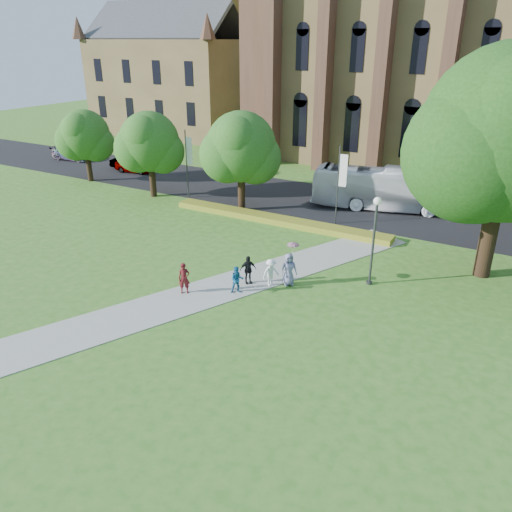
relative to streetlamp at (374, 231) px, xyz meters
The scene contains 23 objects.
ground 10.46m from the streetlamp, 139.09° to the right, with size 160.00×160.00×0.00m, color #376E21.
road 15.79m from the streetlamp, 119.05° to the left, with size 160.00×10.00×0.02m, color black.
footpath 9.86m from the streetlamp, 143.75° to the right, with size 3.20×30.00×0.04m, color #B2B2A8.
flower_hedge 12.02m from the streetlamp, 144.81° to the left, with size 18.00×1.40×0.45m, color gold.
cathedral 34.70m from the streetlamp, 85.70° to the left, with size 52.60×18.25×28.00m.
building_west 54.93m from the streetlamp, 139.46° to the left, with size 22.00×14.00×18.30m.
streetlamp is the anchor object (origin of this frame).
large_tree 8.73m from the streetlamp, 39.29° to the left, with size 9.60×9.60×13.20m.
street_tree_0 23.77m from the streetlamp, 161.57° to the left, with size 5.20×5.20×7.50m.
street_tree_1 15.81m from the streetlamp, 149.35° to the left, with size 5.60×5.60×8.05m.
street_tree_2 32.65m from the streetlamp, 164.90° to the left, with size 4.80×4.80×6.95m.
banner_pole_0 10.23m from the streetlamp, 121.76° to the left, with size 0.70×0.10×6.00m.
banner_pole_1 21.25m from the streetlamp, 155.83° to the left, with size 0.70×0.10×6.00m.
tour_coach 14.61m from the streetlamp, 102.30° to the left, with size 2.91×12.43×3.46m, color white.
car_0 32.91m from the streetlamp, 156.18° to the left, with size 1.67×4.16×1.42m, color gray.
car_1 34.85m from the streetlamp, 155.85° to the left, with size 1.38×3.95×1.30m, color gray.
car_2 42.94m from the streetlamp, 160.65° to the left, with size 2.05×5.04×1.46m, color gray.
pedestrian_0 10.90m from the streetlamp, 144.06° to the right, with size 0.65×0.43×1.78m, color #551316.
pedestrian_1 8.12m from the streetlamp, 141.78° to the right, with size 0.76×0.59×1.57m, color #1D6191.
pedestrian_2 6.24m from the streetlamp, 147.46° to the right, with size 1.07×0.61×1.65m, color white.
pedestrian_3 7.46m from the streetlamp, 150.76° to the right, with size 0.99×0.41×1.70m, color black.
pedestrian_4 5.24m from the streetlamp, 148.66° to the right, with size 0.94×0.61×1.93m, color slate.
parasol 4.63m from the streetlamp, 148.56° to the right, with size 0.68×0.68×0.60m, color #CF9294.
Camera 1 is at (14.59, -19.33, 13.11)m, focal length 35.00 mm.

